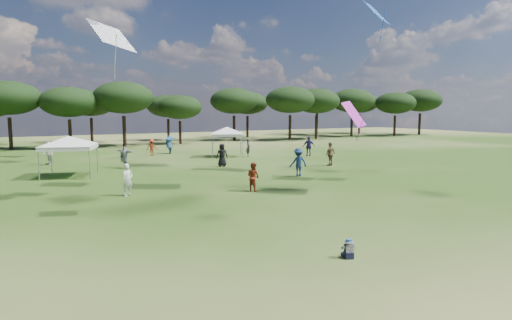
% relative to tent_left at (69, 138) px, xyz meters
% --- Properties ---
extents(ground, '(140.00, 140.00, 0.00)m').
position_rel_tent_left_xyz_m(ground, '(4.81, -22.60, -2.50)').
color(ground, '#335319').
rests_on(ground, ground).
extents(tree_line, '(108.78, 17.63, 7.77)m').
position_rel_tent_left_xyz_m(tree_line, '(7.20, 24.81, 2.92)').
color(tree_line, black).
rests_on(tree_line, ground).
extents(tent_left, '(6.00, 6.00, 2.93)m').
position_rel_tent_left_xyz_m(tent_left, '(0.00, 0.00, 0.00)').
color(tent_left, gray).
rests_on(tent_left, ground).
extents(tent_right, '(5.21, 5.21, 3.03)m').
position_rel_tent_left_xyz_m(tent_right, '(13.88, 5.67, 0.10)').
color(tent_right, gray).
rests_on(tent_right, ground).
extents(toddler, '(0.43, 0.47, 0.58)m').
position_rel_tent_left_xyz_m(toddler, '(5.45, -20.55, -2.24)').
color(toddler, black).
rests_on(toddler, ground).
extents(festival_crowd, '(28.91, 22.39, 1.86)m').
position_rel_tent_left_xyz_m(festival_crowd, '(6.08, 1.52, -1.63)').
color(festival_crowd, silver).
rests_on(festival_crowd, ground).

